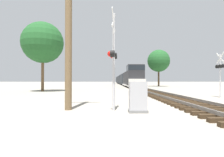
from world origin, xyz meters
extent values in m
plane|color=gray|center=(0.00, 0.00, 0.00)|extent=(400.00, 400.00, 0.00)
cube|color=#382819|center=(0.00, -3.30, 0.08)|extent=(2.60, 0.22, 0.16)
cube|color=#382819|center=(0.00, -2.70, 0.08)|extent=(2.60, 0.22, 0.16)
cube|color=#382819|center=(0.00, -2.10, 0.08)|extent=(2.60, 0.22, 0.16)
cube|color=#382819|center=(0.00, -1.50, 0.08)|extent=(2.60, 0.22, 0.16)
cube|color=#382819|center=(0.00, -0.90, 0.08)|extent=(2.60, 0.22, 0.16)
cube|color=#382819|center=(0.00, -0.30, 0.08)|extent=(2.60, 0.22, 0.16)
cube|color=#382819|center=(0.00, 0.30, 0.08)|extent=(2.60, 0.22, 0.16)
cube|color=#382819|center=(0.00, 0.90, 0.08)|extent=(2.60, 0.22, 0.16)
cube|color=#382819|center=(0.00, 1.50, 0.08)|extent=(2.60, 0.22, 0.16)
cube|color=#382819|center=(0.00, 2.10, 0.08)|extent=(2.60, 0.22, 0.16)
cube|color=#382819|center=(0.00, 2.70, 0.08)|extent=(2.60, 0.22, 0.16)
cube|color=#382819|center=(0.00, 3.30, 0.08)|extent=(2.60, 0.22, 0.16)
cube|color=#382819|center=(0.00, 3.90, 0.08)|extent=(2.60, 0.22, 0.16)
cube|color=#382819|center=(0.00, 4.50, 0.08)|extent=(2.60, 0.22, 0.16)
cube|color=#382819|center=(0.00, 5.10, 0.08)|extent=(2.60, 0.22, 0.16)
cube|color=#382819|center=(0.00, 5.70, 0.08)|extent=(2.60, 0.22, 0.16)
cube|color=#382819|center=(0.00, 6.30, 0.08)|extent=(2.60, 0.22, 0.16)
cube|color=#382819|center=(0.00, 6.90, 0.08)|extent=(2.60, 0.22, 0.16)
cube|color=#382819|center=(0.00, 7.50, 0.08)|extent=(2.60, 0.22, 0.16)
cube|color=#382819|center=(0.00, 8.10, 0.08)|extent=(2.60, 0.22, 0.16)
cube|color=#382819|center=(0.00, 8.70, 0.08)|extent=(2.60, 0.22, 0.16)
cube|color=#382819|center=(0.00, 9.30, 0.08)|extent=(2.60, 0.22, 0.16)
cube|color=#382819|center=(0.00, 9.90, 0.08)|extent=(2.60, 0.22, 0.16)
cube|color=#382819|center=(0.00, 10.50, 0.08)|extent=(2.60, 0.22, 0.16)
cube|color=#382819|center=(0.00, 11.10, 0.08)|extent=(2.60, 0.22, 0.16)
cube|color=#382819|center=(0.00, 11.70, 0.08)|extent=(2.60, 0.22, 0.16)
cube|color=#382819|center=(0.00, 12.30, 0.08)|extent=(2.60, 0.22, 0.16)
cube|color=#382819|center=(0.00, 12.90, 0.08)|extent=(2.60, 0.22, 0.16)
cube|color=#382819|center=(0.00, 13.50, 0.08)|extent=(2.60, 0.22, 0.16)
cube|color=#382819|center=(0.00, 14.10, 0.08)|extent=(2.60, 0.22, 0.16)
cube|color=#382819|center=(0.00, 14.70, 0.08)|extent=(2.60, 0.22, 0.16)
cube|color=#382819|center=(0.00, 15.30, 0.08)|extent=(2.60, 0.22, 0.16)
cube|color=#382819|center=(0.00, 15.90, 0.08)|extent=(2.60, 0.22, 0.16)
cube|color=#382819|center=(0.00, 16.50, 0.08)|extent=(2.60, 0.22, 0.16)
cube|color=#382819|center=(0.00, 17.10, 0.08)|extent=(2.60, 0.22, 0.16)
cube|color=#382819|center=(0.00, 17.70, 0.08)|extent=(2.60, 0.22, 0.16)
cube|color=#382819|center=(0.00, 18.30, 0.08)|extent=(2.60, 0.22, 0.16)
cube|color=#382819|center=(0.00, 18.90, 0.08)|extent=(2.60, 0.22, 0.16)
cube|color=#382819|center=(0.00, 19.50, 0.08)|extent=(2.60, 0.22, 0.16)
cube|color=slate|center=(-0.72, 0.00, 0.23)|extent=(0.07, 160.00, 0.15)
cube|color=slate|center=(0.72, 0.00, 0.23)|extent=(0.07, 160.00, 0.15)
cube|color=#232326|center=(0.00, 30.61, 1.86)|extent=(2.50, 12.07, 3.11)
cube|color=#232326|center=(0.00, 22.15, 2.30)|extent=(2.94, 3.79, 3.99)
cube|color=black|center=(0.00, 22.15, 3.71)|extent=(2.97, 3.83, 0.88)
cube|color=white|center=(0.00, 20.26, 1.01)|extent=(2.94, 1.72, 1.40)
cube|color=white|center=(0.00, 28.02, 0.43)|extent=(3.00, 16.90, 0.24)
cube|color=black|center=(0.00, 22.41, 0.50)|extent=(1.58, 2.20, 1.00)
cube|color=black|center=(0.00, 33.62, 0.50)|extent=(1.58, 2.20, 1.00)
cube|color=#2D3338|center=(0.00, 45.05, 1.84)|extent=(2.79, 14.17, 3.06)
cube|color=black|center=(0.00, 40.45, 0.45)|extent=(1.58, 2.20, 0.90)
cube|color=black|center=(0.00, 49.66, 0.45)|extent=(1.58, 2.20, 0.90)
cube|color=#2D3338|center=(0.00, 60.55, 1.84)|extent=(2.79, 14.17, 3.06)
cube|color=black|center=(0.00, 55.94, 0.45)|extent=(1.58, 2.20, 0.90)
cube|color=black|center=(0.00, 65.16, 0.45)|extent=(1.58, 2.20, 0.90)
cube|color=#2D3338|center=(0.00, 76.05, 1.84)|extent=(2.79, 14.17, 3.06)
cube|color=black|center=(0.00, 71.44, 0.45)|extent=(1.58, 2.20, 0.90)
cube|color=black|center=(0.00, 80.65, 0.45)|extent=(1.58, 2.20, 0.90)
cube|color=#2D3338|center=(0.00, 91.54, 1.84)|extent=(2.79, 14.17, 3.06)
cube|color=black|center=(0.00, 86.94, 0.45)|extent=(1.58, 2.20, 0.90)
cube|color=black|center=(0.00, 96.15, 0.45)|extent=(1.58, 2.20, 0.90)
cylinder|color=#B7B7BC|center=(-4.42, -2.21, 2.27)|extent=(0.12, 0.12, 4.54)
cube|color=white|center=(-4.42, -2.21, 4.24)|extent=(0.19, 0.92, 0.93)
cube|color=white|center=(-4.42, -2.21, 4.24)|extent=(0.19, 0.92, 0.93)
cube|color=black|center=(-4.42, -2.21, 2.60)|extent=(0.21, 0.86, 0.06)
cylinder|color=black|center=(-4.35, -1.86, 2.60)|extent=(0.23, 0.33, 0.30)
sphere|color=red|center=(-4.45, -1.84, 2.60)|extent=(0.26, 0.26, 0.26)
cylinder|color=black|center=(-4.48, -2.55, 2.60)|extent=(0.23, 0.33, 0.30)
sphere|color=red|center=(-4.58, -2.53, 2.60)|extent=(0.26, 0.26, 0.26)
cube|color=white|center=(-4.42, -2.21, 3.69)|extent=(0.09, 0.32, 0.20)
cylinder|color=#B7B7BC|center=(4.54, 4.05, 1.80)|extent=(0.12, 0.12, 3.59)
cube|color=white|center=(4.54, 4.05, 3.29)|extent=(0.11, 0.93, 0.93)
cube|color=white|center=(4.54, 4.05, 3.29)|extent=(0.11, 0.93, 0.93)
cube|color=black|center=(4.54, 4.05, 2.59)|extent=(0.13, 0.86, 0.06)
cylinder|color=black|center=(4.56, 3.71, 2.59)|extent=(0.20, 0.31, 0.30)
sphere|color=red|center=(4.66, 3.71, 2.59)|extent=(0.26, 0.26, 0.26)
cylinder|color=black|center=(4.54, 4.05, 2.59)|extent=(0.20, 0.31, 0.30)
sphere|color=red|center=(4.63, 4.06, 2.59)|extent=(0.26, 0.26, 0.26)
cylinder|color=black|center=(4.51, 4.40, 2.59)|extent=(0.20, 0.31, 0.30)
sphere|color=red|center=(4.61, 4.41, 2.59)|extent=(0.26, 0.26, 0.26)
cube|color=white|center=(4.54, 4.05, 2.74)|extent=(0.06, 0.32, 0.20)
cube|color=slate|center=(-3.35, -2.60, 0.06)|extent=(0.82, 0.62, 0.12)
cube|color=#ADADB2|center=(-3.35, -2.60, 0.74)|extent=(0.75, 0.57, 1.24)
cylinder|color=brown|center=(-6.59, -1.94, 4.55)|extent=(0.33, 0.33, 9.11)
cylinder|color=brown|center=(-13.42, 12.39, 2.38)|extent=(0.36, 0.36, 4.76)
sphere|color=#1E5123|center=(-13.42, 12.39, 6.35)|extent=(5.32, 5.32, 5.32)
cylinder|color=#473521|center=(7.08, 31.91, 2.31)|extent=(0.40, 0.40, 4.61)
sphere|color=#1E5123|center=(7.08, 31.91, 6.22)|extent=(5.38, 5.38, 5.38)
camera|label=1|loc=(-4.55, -10.33, 1.40)|focal=28.00mm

